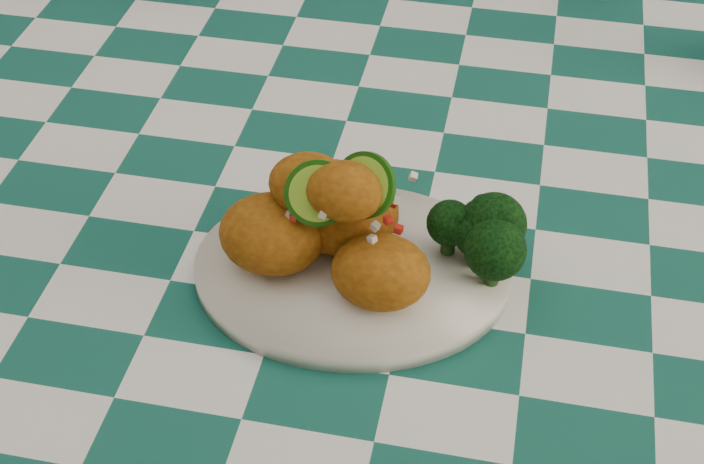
% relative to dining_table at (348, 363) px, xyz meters
% --- Properties ---
extents(dining_table, '(1.66, 1.06, 0.79)m').
position_rel_dining_table_xyz_m(dining_table, '(0.00, 0.00, 0.00)').
color(dining_table, '#125144').
rests_on(dining_table, ground).
extents(plate, '(0.30, 0.25, 0.02)m').
position_rel_dining_table_xyz_m(plate, '(0.05, -0.23, 0.40)').
color(plate, silver).
rests_on(plate, dining_table).
extents(fried_chicken_pile, '(0.17, 0.13, 0.11)m').
position_rel_dining_table_xyz_m(fried_chicken_pile, '(0.05, -0.23, 0.47)').
color(fried_chicken_pile, '#A25F0F').
rests_on(fried_chicken_pile, plate).
extents(broccoli_side, '(0.08, 0.08, 0.06)m').
position_rel_dining_table_xyz_m(broccoli_side, '(0.15, -0.21, 0.44)').
color(broccoli_side, black).
rests_on(broccoli_side, plate).
extents(wooden_chair_left, '(0.50, 0.51, 0.86)m').
position_rel_dining_table_xyz_m(wooden_chair_left, '(-0.29, 0.67, 0.04)').
color(wooden_chair_left, '#472814').
rests_on(wooden_chair_left, ground).
extents(wooden_chair_right, '(0.56, 0.57, 0.97)m').
position_rel_dining_table_xyz_m(wooden_chair_right, '(0.30, 0.67, 0.09)').
color(wooden_chair_right, '#472814').
rests_on(wooden_chair_right, ground).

